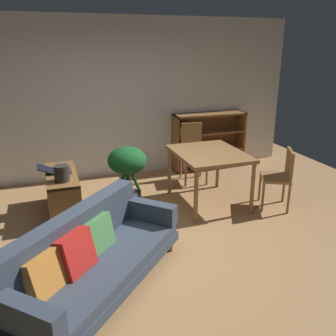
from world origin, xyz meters
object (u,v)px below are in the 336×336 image
(open_laptop, at_px, (56,170))
(potted_floor_plant, at_px, (128,169))
(fabric_couch, at_px, (90,256))
(bookshelf, at_px, (204,141))
(dining_chair_near, at_px, (193,150))
(dining_chair_far, at_px, (280,175))
(dining_table, at_px, (209,158))
(desk_speaker, at_px, (62,173))
(media_console, at_px, (63,193))

(open_laptop, bearing_deg, potted_floor_plant, -15.17)
(fabric_couch, xyz_separation_m, bookshelf, (2.51, 3.00, 0.15))
(potted_floor_plant, xyz_separation_m, dining_chair_near, (1.31, 0.77, -0.05))
(dining_chair_far, distance_m, bookshelf, 2.02)
(dining_table, xyz_separation_m, bookshelf, (0.62, 1.54, -0.20))
(fabric_couch, xyz_separation_m, desk_speaker, (-0.14, 1.53, 0.32))
(dining_chair_far, bearing_deg, open_laptop, 162.76)
(potted_floor_plant, bearing_deg, dining_chair_far, -18.17)
(media_console, bearing_deg, bookshelf, 23.78)
(desk_speaker, bearing_deg, bookshelf, 29.00)
(bookshelf, bearing_deg, media_console, -156.22)
(dining_chair_far, bearing_deg, fabric_couch, -160.35)
(potted_floor_plant, distance_m, dining_chair_far, 2.15)
(fabric_couch, height_order, potted_floor_plant, potted_floor_plant)
(open_laptop, xyz_separation_m, bookshelf, (2.71, 1.08, -0.09))
(open_laptop, bearing_deg, dining_chair_near, 12.89)
(media_console, bearing_deg, open_laptop, 122.29)
(open_laptop, xyz_separation_m, desk_speaker, (0.06, -0.39, 0.08))
(fabric_couch, distance_m, media_console, 1.84)
(open_laptop, bearing_deg, dining_chair_far, -17.24)
(potted_floor_plant, distance_m, bookshelf, 2.21)
(dining_chair_far, relative_size, bookshelf, 0.62)
(open_laptop, height_order, bookshelf, bookshelf)
(fabric_couch, distance_m, dining_chair_near, 3.19)
(open_laptop, xyz_separation_m, potted_floor_plant, (0.94, -0.26, -0.01))
(open_laptop, bearing_deg, fabric_couch, -84.06)
(fabric_couch, bearing_deg, dining_table, 37.62)
(potted_floor_plant, relative_size, bookshelf, 0.66)
(fabric_couch, height_order, media_console, fabric_couch)
(dining_chair_far, bearing_deg, dining_table, 152.89)
(fabric_couch, distance_m, bookshelf, 3.91)
(fabric_couch, bearing_deg, open_laptop, 95.94)
(potted_floor_plant, xyz_separation_m, dining_chair_far, (2.05, -0.67, -0.09))
(open_laptop, bearing_deg, dining_table, -12.59)
(fabric_couch, bearing_deg, dining_chair_far, 19.65)
(dining_table, bearing_deg, desk_speaker, 177.97)
(dining_chair_near, bearing_deg, media_console, -164.51)
(desk_speaker, relative_size, bookshelf, 0.15)
(fabric_couch, distance_m, desk_speaker, 1.57)
(dining_table, distance_m, bookshelf, 1.67)
(open_laptop, distance_m, potted_floor_plant, 0.98)
(media_console, relative_size, dining_chair_far, 1.27)
(bookshelf, bearing_deg, dining_table, -111.87)
(bookshelf, bearing_deg, dining_chair_far, -82.03)
(media_console, bearing_deg, dining_chair_far, -15.90)
(open_laptop, relative_size, potted_floor_plant, 0.49)
(potted_floor_plant, distance_m, dining_table, 1.17)
(dining_table, xyz_separation_m, dining_chair_far, (0.90, -0.46, -0.21))
(dining_chair_near, bearing_deg, dining_table, -99.39)
(media_console, relative_size, potted_floor_plant, 1.21)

